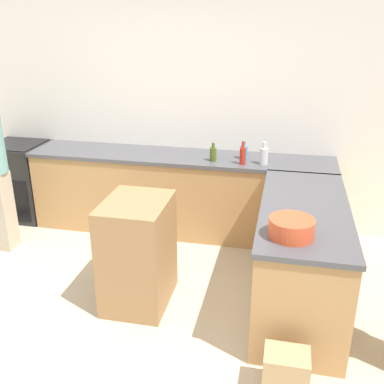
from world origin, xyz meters
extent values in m
plane|color=beige|center=(0.00, 0.00, 0.00)|extent=(14.00, 14.00, 0.00)
cube|color=white|center=(0.00, 2.22, 1.35)|extent=(8.00, 0.06, 2.70)
cube|color=tan|center=(0.00, 1.90, 0.42)|extent=(3.25, 0.59, 0.85)
cube|color=#4C4C51|center=(0.00, 1.90, 0.87)|extent=(3.28, 0.62, 0.04)
cube|color=tan|center=(1.29, 0.77, 0.42)|extent=(0.66, 1.67, 0.85)
cube|color=#4C4C51|center=(1.29, 0.77, 0.87)|extent=(0.69, 1.70, 0.04)
cube|color=black|center=(-1.95, 1.90, 0.44)|extent=(0.62, 0.59, 0.89)
cube|color=black|center=(-1.95, 1.60, 0.31)|extent=(0.52, 0.01, 0.50)
cube|color=black|center=(-1.95, 1.90, 0.89)|extent=(0.57, 0.54, 0.01)
cube|color=#997047|center=(-0.02, 0.51, 0.46)|extent=(0.51, 0.64, 0.92)
cylinder|color=#DB512D|center=(1.19, 0.22, 0.95)|extent=(0.31, 0.31, 0.13)
cylinder|color=#338CBF|center=(0.68, 1.91, 0.96)|extent=(0.08, 0.08, 0.14)
cylinder|color=#338CBF|center=(0.68, 1.91, 1.05)|extent=(0.04, 0.04, 0.05)
cylinder|color=#475B1E|center=(0.39, 1.77, 0.96)|extent=(0.07, 0.07, 0.14)
cylinder|color=#475B1E|center=(0.39, 1.77, 1.05)|extent=(0.03, 0.03, 0.05)
cylinder|color=red|center=(0.69, 1.73, 0.97)|extent=(0.06, 0.06, 0.17)
cylinder|color=red|center=(0.69, 1.73, 1.09)|extent=(0.03, 0.03, 0.07)
cylinder|color=silver|center=(0.90, 1.77, 0.97)|extent=(0.08, 0.08, 0.17)
cylinder|color=silver|center=(0.90, 1.77, 1.09)|extent=(0.04, 0.04, 0.06)
cube|color=tan|center=(1.22, -0.28, 0.16)|extent=(0.29, 0.22, 0.33)
camera|label=1|loc=(1.11, -2.57, 2.29)|focal=42.00mm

